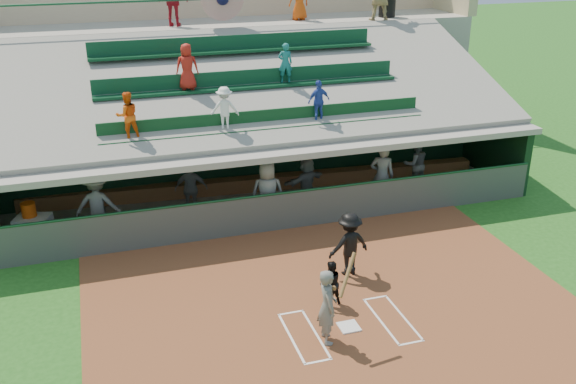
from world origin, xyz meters
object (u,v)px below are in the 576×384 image
object	(u,v)px
catcher	(330,283)
home_plate	(349,327)
water_cooler	(29,210)
trash_bin	(387,4)
batter_at_plate	(328,306)
white_table	(34,230)

from	to	relation	value
catcher	home_plate	bearing A→B (deg)	80.35
catcher	water_cooler	xyz separation A→B (m)	(-6.59, 5.23, 0.44)
trash_bin	water_cooler	bearing A→B (deg)	-153.49
home_plate	catcher	world-z (taller)	catcher
trash_bin	batter_at_plate	bearing A→B (deg)	-119.11
water_cooler	trash_bin	world-z (taller)	trash_bin
catcher	water_cooler	distance (m)	8.42
white_table	trash_bin	xyz separation A→B (m)	(13.30, 6.73, 4.66)
trash_bin	white_table	bearing A→B (deg)	-153.15
batter_at_plate	catcher	distance (m)	1.41
home_plate	water_cooler	xyz separation A→B (m)	(-6.65, 6.21, 0.97)
catcher	trash_bin	distance (m)	14.42
home_plate	trash_bin	xyz separation A→B (m)	(6.71, 12.88, 5.05)
home_plate	batter_at_plate	distance (m)	1.06
white_table	water_cooler	size ratio (longest dim) A/B	2.33
batter_at_plate	white_table	bearing A→B (deg)	132.94
home_plate	white_table	bearing A→B (deg)	137.01
catcher	trash_bin	bearing A→B (deg)	-133.16
batter_at_plate	white_table	xyz separation A→B (m)	(-5.98, 6.42, -0.43)
catcher	white_table	distance (m)	8.32
catcher	trash_bin	world-z (taller)	trash_bin
catcher	trash_bin	size ratio (longest dim) A/B	1.12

